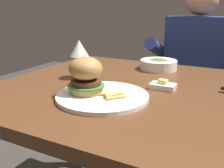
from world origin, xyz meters
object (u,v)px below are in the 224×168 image
butter_dish (163,86)px  diner_person (193,84)px  burger_sandwich (86,75)px  wine_glass (79,49)px  soup_bowl (158,64)px  main_plate (103,96)px

butter_dish → diner_person: size_ratio=0.08×
burger_sandwich → wine_glass: (-0.15, 0.19, 0.05)m
butter_dish → soup_bowl: 0.31m
butter_dish → diner_person: (0.00, 0.71, -0.19)m
wine_glass → butter_dish: (0.36, 0.01, -0.11)m
main_plate → wine_glass: wine_glass is taller
soup_bowl → diner_person: diner_person is taller
wine_glass → butter_dish: bearing=2.2°
wine_glass → main_plate: bearing=-40.1°
main_plate → wine_glass: bearing=139.9°
diner_person → wine_glass: bearing=-116.3°
butter_dish → burger_sandwich: bearing=-136.0°
burger_sandwich → butter_dish: (0.21, 0.20, -0.06)m
main_plate → butter_dish: size_ratio=3.33×
main_plate → soup_bowl: bearing=85.1°
main_plate → burger_sandwich: size_ratio=2.31×
soup_bowl → burger_sandwich: bearing=-101.4°
butter_dish → soup_bowl: size_ratio=0.52×
wine_glass → soup_bowl: (0.25, 0.31, -0.10)m
main_plate → diner_person: bearing=80.5°
main_plate → diner_person: 0.94m
burger_sandwich → soup_bowl: size_ratio=0.75×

